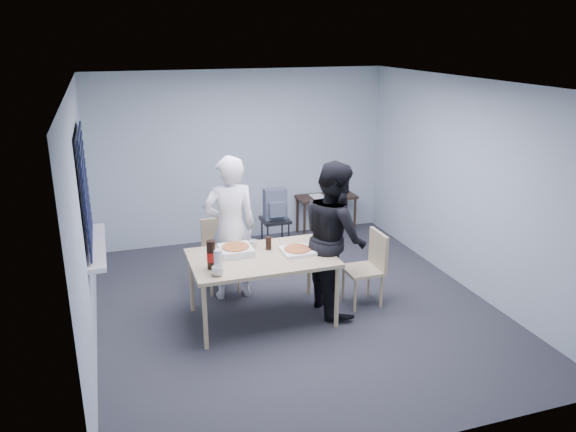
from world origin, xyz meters
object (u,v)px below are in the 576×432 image
object	(u,v)px
chair_right	(370,263)
side_table	(326,200)
dining_table	(262,261)
person_white	(230,228)
mug_a	(218,271)
person_black	(335,237)
stool	(275,226)
chair_far	(220,249)
backpack	(275,204)
soda_bottle	(211,255)
mug_b	(254,244)

from	to	relation	value
chair_right	side_table	bearing A→B (deg)	79.94
dining_table	person_white	xyz separation A→B (m)	(-0.20, 0.68, 0.18)
dining_table	side_table	world-z (taller)	dining_table
mug_a	person_black	bearing A→B (deg)	13.67
stool	mug_a	distance (m)	2.54
dining_table	person_white	size ratio (longest dim) A/B	0.89
chair_right	chair_far	bearing A→B (deg)	147.78
stool	backpack	bearing A→B (deg)	-90.00
chair_far	stool	size ratio (longest dim) A/B	1.63
chair_far	person_black	bearing A→B (deg)	-41.19
dining_table	backpack	distance (m)	1.95
side_table	stool	size ratio (longest dim) A/B	1.72
soda_bottle	backpack	bearing A→B (deg)	56.69
person_white	stool	bearing A→B (deg)	-128.28
person_black	backpack	bearing A→B (deg)	4.82
dining_table	side_table	distance (m)	3.01
chair_right	backpack	distance (m)	1.94
stool	mug_b	xyz separation A→B (m)	(-0.73, -1.56, 0.37)
chair_far	person_white	bearing A→B (deg)	-76.41
stool	mug_b	world-z (taller)	mug_b
chair_right	mug_a	distance (m)	1.93
backpack	mug_b	bearing A→B (deg)	-116.45
person_white	person_black	xyz separation A→B (m)	(1.06, -0.68, 0.00)
side_table	mug_b	xyz separation A→B (m)	(-1.77, -2.17, 0.26)
stool	chair_far	bearing A→B (deg)	-139.73
stool	mug_b	bearing A→B (deg)	-115.10
side_table	mug_a	size ratio (longest dim) A/B	7.64
chair_far	person_white	size ratio (longest dim) A/B	0.50
person_white	mug_a	distance (m)	1.09
chair_far	person_white	world-z (taller)	person_white
side_table	chair_right	bearing A→B (deg)	-100.06
chair_far	mug_b	size ratio (longest dim) A/B	8.90
person_white	person_black	distance (m)	1.26
side_table	dining_table	bearing A→B (deg)	-125.80
person_black	mug_b	world-z (taller)	person_black
dining_table	soda_bottle	bearing A→B (deg)	-164.74
stool	soda_bottle	distance (m)	2.42
chair_far	mug_a	bearing A→B (deg)	-102.08
person_white	person_black	size ratio (longest dim) A/B	1.00
dining_table	mug_a	bearing A→B (deg)	-148.03
mug_a	chair_right	bearing A→B (deg)	10.14
chair_far	chair_right	distance (m)	1.88
side_table	person_white	bearing A→B (deg)	-137.96
side_table	mug_b	bearing A→B (deg)	-129.27
chair_right	mug_b	bearing A→B (deg)	168.36
side_table	mug_b	size ratio (longest dim) A/B	9.39
person_black	soda_bottle	world-z (taller)	person_black
chair_right	person_black	bearing A→B (deg)	178.77
backpack	mug_b	size ratio (longest dim) A/B	4.47
person_white	mug_b	size ratio (longest dim) A/B	17.70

